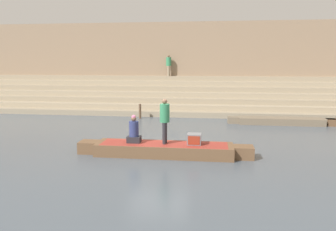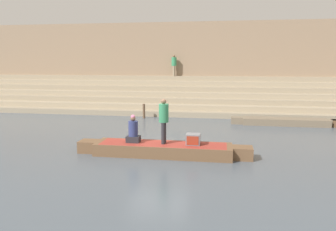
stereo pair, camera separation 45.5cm
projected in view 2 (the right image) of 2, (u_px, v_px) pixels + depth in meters
The scene contains 10 objects.
ground_plane at pixel (158, 149), 13.61m from camera, with size 120.00×120.00×0.00m, color #4C5660.
ghat_steps at pixel (187, 98), 24.15m from camera, with size 36.00×5.10×2.45m.
back_wall at pixel (190, 65), 26.11m from camera, with size 34.20×1.28×6.60m.
rowboat_main at pixel (163, 149), 12.61m from camera, with size 6.74×1.34×0.46m.
person_standing at pixel (164, 118), 12.46m from camera, with size 0.37×0.37×1.73m.
person_rowing at pixel (133, 131), 12.74m from camera, with size 0.52×0.41×1.09m.
tv_set at pixel (193, 139), 12.42m from camera, with size 0.52×0.48×0.41m.
moored_boat_shore at pixel (285, 121), 18.64m from camera, with size 6.03×1.05×0.38m.
mooring_post at pixel (144, 111), 20.80m from camera, with size 0.15×0.15×0.92m, color brown.
person_on_steps at pixel (174, 64), 25.34m from camera, with size 0.39×0.39×1.63m.
Camera 2 is at (2.55, -12.96, 3.59)m, focal length 35.00 mm.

